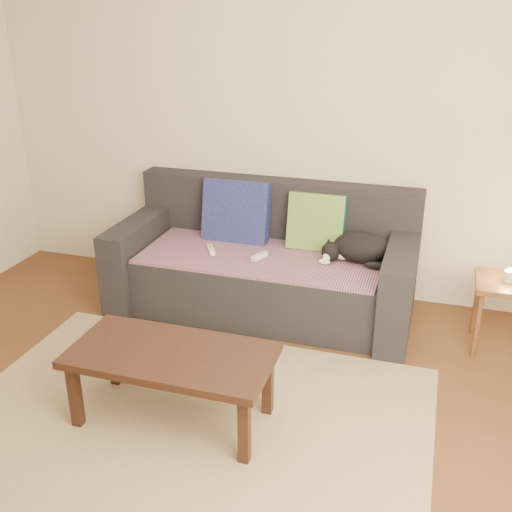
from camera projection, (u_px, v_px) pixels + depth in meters
The scene contains 13 objects.
ground at pixel (176, 442), 3.03m from camera, with size 4.50×4.50×0.00m, color brown.
back_wall at pixel (283, 118), 4.29m from camera, with size 4.50×0.04×2.60m, color beige.
sofa at pixel (265, 267), 4.30m from camera, with size 2.10×0.94×0.87m.
throw_blanket at pixel (261, 256), 4.17m from camera, with size 1.66×0.74×0.02m, color #432A4F.
cushion_navy at pixel (236, 214), 4.39m from camera, with size 0.49×0.12×0.49m, color #161250.
cushion_green at pixel (316, 222), 4.23m from camera, with size 0.40×0.10×0.40m, color #0D5545.
cat at pixel (359, 248), 4.03m from camera, with size 0.50×0.38×0.20m.
wii_remote_a at pixel (211, 250), 4.21m from camera, with size 0.15×0.04×0.03m, color white.
wii_remote_b at pixel (260, 256), 4.11m from camera, with size 0.15×0.04×0.03m, color white.
side_table at pixel (506, 293), 3.73m from camera, with size 0.38×0.38×0.47m.
candle at pixel (509, 276), 3.68m from camera, with size 0.06×0.06×0.09m.
rug at pixel (188, 423), 3.16m from camera, with size 2.50×1.80×0.01m, color tan.
coffee_table at pixel (171, 361), 3.06m from camera, with size 1.04×0.52×0.42m.
Camera 1 is at (1.11, -2.20, 2.04)m, focal length 42.00 mm.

